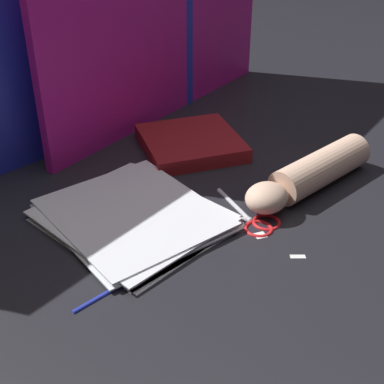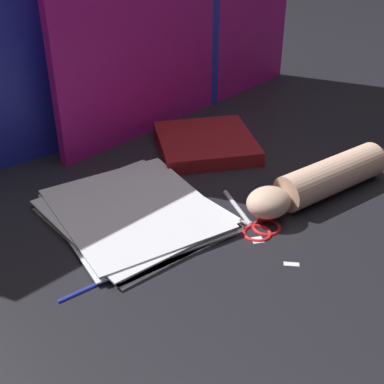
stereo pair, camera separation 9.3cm
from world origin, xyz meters
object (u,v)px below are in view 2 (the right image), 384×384
at_px(paper_stack, 134,213).
at_px(book_closed, 206,143).
at_px(hand_forearm, 319,181).
at_px(scissors, 250,222).

xyz_separation_m(paper_stack, book_closed, (0.27, 0.14, 0.01)).
height_order(paper_stack, hand_forearm, hand_forearm).
bearing_deg(scissors, book_closed, 68.05).
height_order(book_closed, scissors, book_closed).
bearing_deg(scissors, hand_forearm, -1.40).
xyz_separation_m(paper_stack, scissors, (0.15, -0.14, -0.00)).
relative_size(paper_stack, scissors, 1.86).
height_order(book_closed, hand_forearm, hand_forearm).
bearing_deg(hand_forearm, book_closed, 100.28).
bearing_deg(paper_stack, scissors, -42.42).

